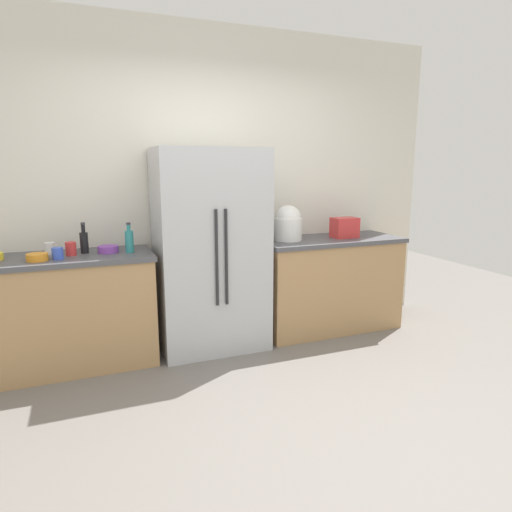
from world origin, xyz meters
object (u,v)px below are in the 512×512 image
object	(u,v)px
bottle_a	(84,241)
bowl_b	(37,257)
cup_b	(58,253)
bowl_c	(108,249)
toaster	(345,228)
cup_c	(50,248)
refrigerator	(211,251)
rice_cooker	(288,224)
cup_a	(71,249)
bottle_b	(129,240)

from	to	relation	value
bottle_a	bowl_b	size ratio (longest dim) A/B	1.61
cup_b	bowl_c	bearing A→B (deg)	21.33
toaster	cup_c	xyz separation A→B (m)	(-2.61, 0.13, -0.05)
toaster	bowl_c	size ratio (longest dim) A/B	1.48
refrigerator	rice_cooker	size ratio (longest dim) A/B	5.29
rice_cooker	cup_c	xyz separation A→B (m)	(-2.03, 0.08, -0.11)
toaster	bowl_b	world-z (taller)	toaster
cup_a	cup_c	distance (m)	0.19
rice_cooker	bowl_b	world-z (taller)	rice_cooker
rice_cooker	bowl_b	size ratio (longest dim) A/B	2.16
cup_b	bowl_c	world-z (taller)	cup_b
bottle_a	bowl_c	xyz separation A→B (m)	(0.17, -0.04, -0.07)
rice_cooker	bowl_c	world-z (taller)	rice_cooker
rice_cooker	cup_a	bearing A→B (deg)	-179.06
rice_cooker	cup_b	bearing A→B (deg)	-175.49
refrigerator	bowl_c	xyz separation A→B (m)	(-0.84, 0.04, 0.06)
toaster	cup_b	world-z (taller)	toaster
refrigerator	bowl_b	world-z (taller)	refrigerator
refrigerator	cup_a	bearing A→B (deg)	178.86
cup_b	cup_c	size ratio (longest dim) A/B	0.96
toaster	bottle_a	xyz separation A→B (m)	(-2.35, 0.08, -0.00)
cup_a	cup_b	distance (m)	0.15
toaster	bottle_b	bearing A→B (deg)	-179.54
cup_c	bowl_b	xyz separation A→B (m)	(-0.07, -0.23, -0.02)
bottle_b	cup_b	world-z (taller)	bottle_b
bottle_a	bottle_b	size ratio (longest dim) A/B	1.02
toaster	cup_c	world-z (taller)	toaster
bottle_a	bowl_c	size ratio (longest dim) A/B	1.51
bowl_c	toaster	bearing A→B (deg)	-1.07
cup_a	cup_b	bearing A→B (deg)	-125.87
refrigerator	bowl_c	size ratio (longest dim) A/B	10.66
bowl_b	bowl_c	xyz separation A→B (m)	(0.50, 0.14, 0.00)
refrigerator	cup_b	distance (m)	1.21
toaster	bottle_a	size ratio (longest dim) A/B	0.99
toaster	cup_a	size ratio (longest dim) A/B	2.31
bowl_c	cup_c	bearing A→B (deg)	168.07
rice_cooker	bottle_a	size ratio (longest dim) A/B	1.34
bottle_b	cup_c	bearing A→B (deg)	166.00
toaster	cup_b	xyz separation A→B (m)	(-2.54, -0.10, -0.05)
refrigerator	cup_a	world-z (taller)	refrigerator
rice_cooker	bowl_c	xyz separation A→B (m)	(-1.60, -0.01, -0.13)
refrigerator	bottle_b	xyz separation A→B (m)	(-0.67, -0.02, 0.13)
bowl_c	refrigerator	bearing A→B (deg)	-2.74
refrigerator	cup_b	size ratio (longest dim) A/B	19.42
bowl_b	bowl_c	bearing A→B (deg)	15.57
cup_a	bowl_c	world-z (taller)	cup_a
refrigerator	cup_c	distance (m)	1.28
rice_cooker	cup_b	distance (m)	1.97
cup_b	rice_cooker	bearing A→B (deg)	4.51
cup_b	cup_c	bearing A→B (deg)	105.94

